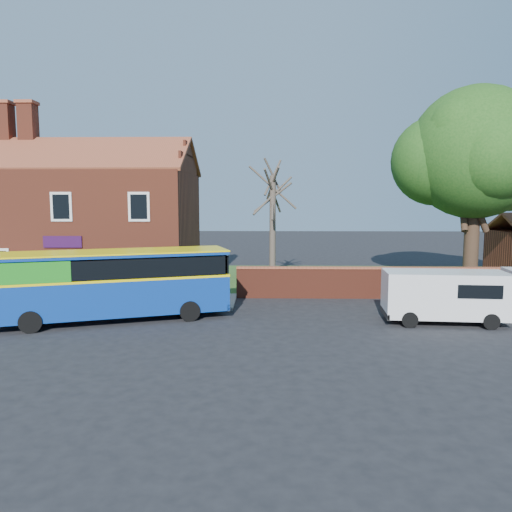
{
  "coord_description": "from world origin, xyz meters",
  "views": [
    {
      "loc": [
        3.52,
        -17.92,
        5.0
      ],
      "look_at": [
        3.03,
        5.0,
        2.37
      ],
      "focal_mm": 35.0,
      "sensor_mm": 36.0,
      "label": 1
    }
  ],
  "objects": [
    {
      "name": "bare_tree",
      "position": [
        3.86,
        10.82,
        3.54
      ],
      "size": [
        2.59,
        3.08,
        6.91
      ],
      "color": "#4C4238",
      "rests_on": "ground"
    },
    {
      "name": "boundary_wall",
      "position": [
        13.0,
        7.0,
        0.81
      ],
      "size": [
        22.0,
        0.38,
        1.6
      ],
      "color": "maroon",
      "rests_on": "ground"
    },
    {
      "name": "pavement",
      "position": [
        -7.0,
        5.75,
        0.06
      ],
      "size": [
        18.0,
        3.5,
        0.12
      ],
      "primitive_type": "cube",
      "color": "gray",
      "rests_on": "ground"
    },
    {
      "name": "bus",
      "position": [
        -3.12,
        2.05,
        1.64
      ],
      "size": [
        9.69,
        5.32,
        2.88
      ],
      "rotation": [
        0.0,
        0.0,
        0.33
      ],
      "color": "#0D3693",
      "rests_on": "ground"
    },
    {
      "name": "van_near",
      "position": [
        10.71,
        1.99,
        1.17
      ],
      "size": [
        4.91,
        2.29,
        2.1
      ],
      "rotation": [
        0.0,
        0.0,
        -0.08
      ],
      "color": "silver",
      "rests_on": "ground"
    },
    {
      "name": "grass_strip",
      "position": [
        13.0,
        13.0,
        0.02
      ],
      "size": [
        26.0,
        12.0,
        0.04
      ],
      "primitive_type": "cube",
      "color": "#426B28",
      "rests_on": "ground"
    },
    {
      "name": "ground",
      "position": [
        0.0,
        0.0,
        0.0
      ],
      "size": [
        120.0,
        120.0,
        0.0
      ],
      "primitive_type": "plane",
      "color": "black",
      "rests_on": "ground"
    },
    {
      "name": "large_tree",
      "position": [
        15.04,
        10.25,
        7.28
      ],
      "size": [
        9.12,
        7.21,
        11.12
      ],
      "color": "black",
      "rests_on": "ground"
    },
    {
      "name": "kerb",
      "position": [
        -7.0,
        4.0,
        0.07
      ],
      "size": [
        18.0,
        0.15,
        0.14
      ],
      "primitive_type": "cube",
      "color": "slate",
      "rests_on": "ground"
    },
    {
      "name": "shop_building",
      "position": [
        -7.02,
        11.5,
        3.41
      ],
      "size": [
        12.3,
        8.13,
        10.5
      ],
      "color": "brown",
      "rests_on": "ground"
    }
  ]
}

